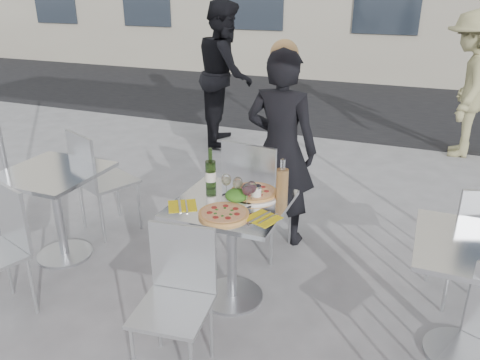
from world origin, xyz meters
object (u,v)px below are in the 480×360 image
at_px(pizza_near, 224,214).
at_px(wine_bottle, 211,173).
at_px(main_table, 232,231).
at_px(sugar_shaker, 256,193).
at_px(wineglass_white_a, 226,180).
at_px(napkin_left, 182,206).
at_px(pedestrian_b, 468,85).
at_px(carafe, 282,184).
at_px(wineglass_red_b, 251,188).
at_px(napkin_right, 263,218).
at_px(chair_near, 177,289).
at_px(pedestrian_a, 225,74).
at_px(wineglass_white_b, 238,184).
at_px(side_chair_rfar, 479,236).
at_px(salad_plate, 237,197).
at_px(wineglass_red_a, 247,190).
at_px(side_table_right, 478,279).
at_px(side_chair_lfar, 96,175).
at_px(chair_far, 255,189).
at_px(woman_diner, 281,149).
at_px(pizza_far, 254,193).
at_px(side_table_left, 56,196).

height_order(pizza_near, wine_bottle, wine_bottle).
height_order(main_table, sugar_shaker, sugar_shaker).
bearing_deg(wineglass_white_a, napkin_left, -127.34).
xyz_separation_m(pedestrian_b, carafe, (-1.24, -3.84, -0.04)).
height_order(wineglass_red_b, napkin_right, wineglass_red_b).
bearing_deg(sugar_shaker, wine_bottle, 168.84).
height_order(chair_near, pedestrian_a, pedestrian_a).
height_order(carafe, wineglass_white_b, carafe).
height_order(side_chair_rfar, napkin_left, side_chair_rfar).
xyz_separation_m(salad_plate, wine_bottle, (-0.25, 0.14, 0.08)).
bearing_deg(chair_near, wineglass_red_a, 69.44).
bearing_deg(napkin_right, salad_plate, 166.18).
relative_size(main_table, wineglass_red_a, 4.76).
relative_size(wine_bottle, napkin_right, 1.28).
height_order(side_table_right, napkin_right, napkin_right).
bearing_deg(side_chair_lfar, pizza_near, -179.68).
xyz_separation_m(chair_near, wineglass_white_a, (-0.03, 0.76, 0.35)).
bearing_deg(pedestrian_a, chair_far, -174.05).
bearing_deg(pedestrian_a, wineglass_red_a, -176.21).
xyz_separation_m(side_chair_lfar, carafe, (1.75, -0.30, 0.31)).
height_order(main_table, side_chair_lfar, side_chair_lfar).
distance_m(side_chair_rfar, woman_diner, 1.58).
bearing_deg(napkin_left, pizza_near, -35.43).
bearing_deg(main_table, pedestrian_b, 68.98).
height_order(pizza_far, salad_plate, salad_plate).
height_order(pizza_near, salad_plate, salad_plate).
bearing_deg(pedestrian_b, wineglass_white_a, -20.21).
xyz_separation_m(pizza_far, salad_plate, (-0.07, -0.14, 0.02)).
xyz_separation_m(chair_near, napkin_left, (-0.23, 0.50, 0.25)).
xyz_separation_m(pedestrian_a, carafe, (1.81, -3.18, -0.09)).
bearing_deg(side_chair_rfar, pizza_far, -4.04).
distance_m(wineglass_red_b, napkin_right, 0.25).
height_order(wine_bottle, carafe, wine_bottle).
relative_size(wine_bottle, wineglass_red_a, 1.87).
height_order(wineglass_white_b, napkin_right, wineglass_white_b).
bearing_deg(side_table_left, wineglass_white_a, 3.50).
distance_m(pizza_near, wine_bottle, 0.44).
distance_m(main_table, wineglass_white_a, 0.34).
bearing_deg(napkin_right, wineglass_red_b, 149.86).
relative_size(pizza_far, wineglass_white_b, 2.26).
relative_size(chair_near, pedestrian_a, 0.44).
xyz_separation_m(pedestrian_a, napkin_left, (1.24, -3.50, -0.21)).
height_order(pizza_far, napkin_left, pizza_far).
bearing_deg(main_table, sugar_shaker, 31.71).
height_order(pedestrian_a, napkin_left, pedestrian_a).
distance_m(side_chair_rfar, wine_bottle, 1.82).
bearing_deg(napkin_left, wineglass_red_b, -4.74).
bearing_deg(wineglass_red_a, pedestrian_b, 70.49).
distance_m(pizza_far, napkin_left, 0.49).
relative_size(side_table_right, wineglass_red_a, 4.76).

